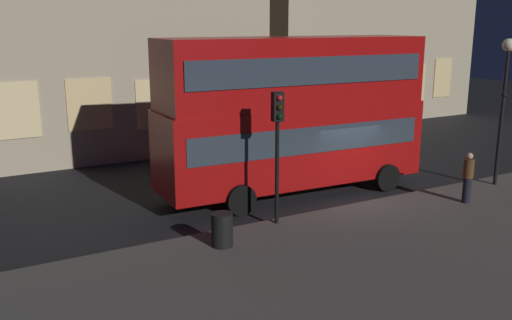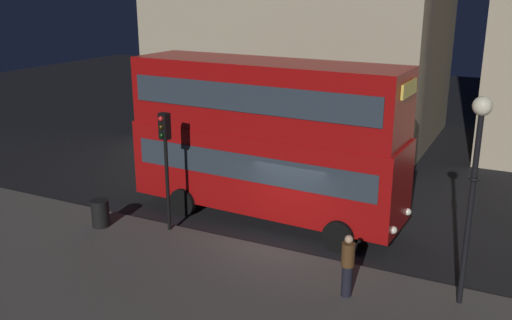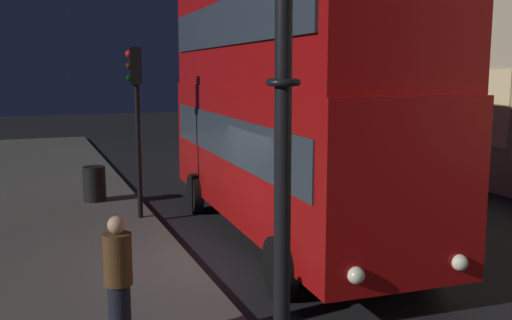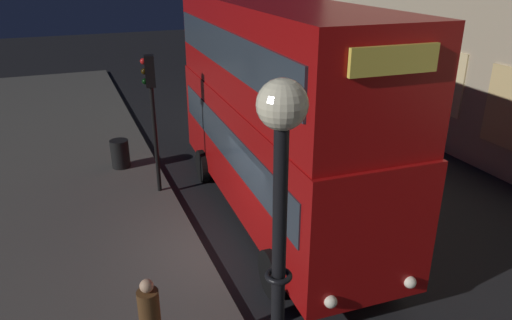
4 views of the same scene
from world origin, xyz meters
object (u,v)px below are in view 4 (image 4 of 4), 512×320
at_px(traffic_light_near_kerb, 151,96).
at_px(street_lamp, 279,238).
at_px(double_decker_bus, 275,104).
at_px(litter_bin, 120,154).

height_order(traffic_light_near_kerb, street_lamp, street_lamp).
distance_m(double_decker_bus, street_lamp, 7.77).
height_order(double_decker_bus, traffic_light_near_kerb, double_decker_bus).
bearing_deg(double_decker_bus, traffic_light_near_kerb, -127.81).
bearing_deg(street_lamp, litter_bin, -178.25).
xyz_separation_m(double_decker_bus, traffic_light_near_kerb, (-2.28, -2.69, -0.10)).
bearing_deg(litter_bin, double_decker_bus, 37.66).
xyz_separation_m(street_lamp, litter_bin, (-11.57, -0.35, -3.34)).
height_order(double_decker_bus, street_lamp, double_decker_bus).
distance_m(street_lamp, litter_bin, 12.05).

